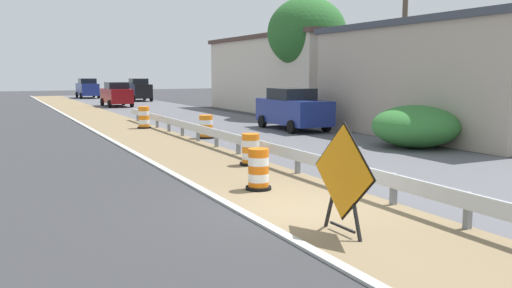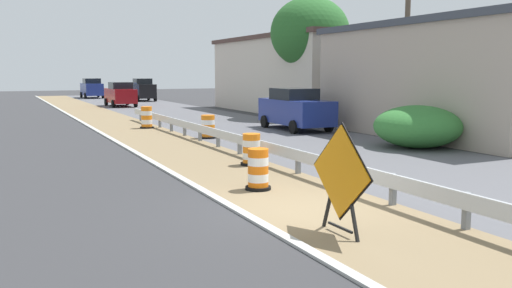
{
  "view_description": "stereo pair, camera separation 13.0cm",
  "coord_description": "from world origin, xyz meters",
  "px_view_note": "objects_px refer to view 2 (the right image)",
  "views": [
    {
      "loc": [
        -5.83,
        -9.39,
        2.89
      ],
      "look_at": [
        0.33,
        2.89,
        1.03
      ],
      "focal_mm": 37.37,
      "sensor_mm": 36.0,
      "label": 1
    },
    {
      "loc": [
        -5.72,
        -9.45,
        2.89
      ],
      "look_at": [
        0.33,
        2.89,
        1.03
      ],
      "focal_mm": 37.37,
      "sensor_mm": 36.0,
      "label": 2
    }
  ],
  "objects_px": {
    "traffic_barrel_mid": "(208,128)",
    "traffic_barrel_far": "(147,118)",
    "traffic_barrel_nearest": "(258,171)",
    "utility_pole_near": "(406,52)",
    "car_mid_far_lane": "(143,90)",
    "car_lead_far_lane": "(120,94)",
    "traffic_barrel_close": "(251,151)",
    "car_trailing_near_lane": "(295,109)",
    "warning_sign_diamond": "(341,176)",
    "car_lead_near_lane": "(92,88)"
  },
  "relations": [
    {
      "from": "traffic_barrel_far",
      "to": "utility_pole_near",
      "type": "bearing_deg",
      "value": -40.08
    },
    {
      "from": "traffic_barrel_far",
      "to": "car_trailing_near_lane",
      "type": "relative_size",
      "value": 0.24
    },
    {
      "from": "car_lead_near_lane",
      "to": "utility_pole_near",
      "type": "bearing_deg",
      "value": -170.52
    },
    {
      "from": "car_lead_far_lane",
      "to": "traffic_barrel_far",
      "type": "bearing_deg",
      "value": 171.99
    },
    {
      "from": "car_lead_far_lane",
      "to": "utility_pole_near",
      "type": "bearing_deg",
      "value": -164.97
    },
    {
      "from": "traffic_barrel_far",
      "to": "utility_pole_near",
      "type": "xyz_separation_m",
      "value": [
        9.82,
        -8.26,
        3.26
      ]
    },
    {
      "from": "car_trailing_near_lane",
      "to": "car_lead_far_lane",
      "type": "xyz_separation_m",
      "value": [
        -4.01,
        22.48,
        -0.02
      ]
    },
    {
      "from": "traffic_barrel_nearest",
      "to": "traffic_barrel_close",
      "type": "height_order",
      "value": "traffic_barrel_nearest"
    },
    {
      "from": "traffic_barrel_close",
      "to": "traffic_barrel_mid",
      "type": "height_order",
      "value": "traffic_barrel_mid"
    },
    {
      "from": "traffic_barrel_close",
      "to": "car_trailing_near_lane",
      "type": "distance_m",
      "value": 10.59
    },
    {
      "from": "traffic_barrel_mid",
      "to": "car_lead_far_lane",
      "type": "distance_m",
      "value": 23.91
    },
    {
      "from": "traffic_barrel_nearest",
      "to": "utility_pole_near",
      "type": "height_order",
      "value": "utility_pole_near"
    },
    {
      "from": "traffic_barrel_far",
      "to": "car_trailing_near_lane",
      "type": "xyz_separation_m",
      "value": [
        6.58,
        -3.96,
        0.53
      ]
    },
    {
      "from": "traffic_barrel_far",
      "to": "utility_pole_near",
      "type": "relative_size",
      "value": 0.16
    },
    {
      "from": "car_trailing_near_lane",
      "to": "car_mid_far_lane",
      "type": "relative_size",
      "value": 1.13
    },
    {
      "from": "car_mid_far_lane",
      "to": "car_trailing_near_lane",
      "type": "bearing_deg",
      "value": 1.38
    },
    {
      "from": "utility_pole_near",
      "to": "traffic_barrel_nearest",
      "type": "bearing_deg",
      "value": -146.61
    },
    {
      "from": "traffic_barrel_close",
      "to": "car_lead_near_lane",
      "type": "bearing_deg",
      "value": 86.69
    },
    {
      "from": "warning_sign_diamond",
      "to": "car_mid_far_lane",
      "type": "xyz_separation_m",
      "value": [
        8.06,
        45.78,
        0.05
      ]
    },
    {
      "from": "traffic_barrel_mid",
      "to": "traffic_barrel_far",
      "type": "distance_m",
      "value": 5.51
    },
    {
      "from": "car_lead_far_lane",
      "to": "utility_pole_near",
      "type": "relative_size",
      "value": 0.65
    },
    {
      "from": "traffic_barrel_nearest",
      "to": "traffic_barrel_mid",
      "type": "distance_m",
      "value": 10.54
    },
    {
      "from": "traffic_barrel_nearest",
      "to": "traffic_barrel_far",
      "type": "height_order",
      "value": "traffic_barrel_far"
    },
    {
      "from": "traffic_barrel_close",
      "to": "car_lead_far_lane",
      "type": "height_order",
      "value": "car_lead_far_lane"
    },
    {
      "from": "warning_sign_diamond",
      "to": "car_trailing_near_lane",
      "type": "bearing_deg",
      "value": -118.19
    },
    {
      "from": "traffic_barrel_far",
      "to": "warning_sign_diamond",
      "type": "bearing_deg",
      "value": -94.61
    },
    {
      "from": "traffic_barrel_mid",
      "to": "car_trailing_near_lane",
      "type": "relative_size",
      "value": 0.21
    },
    {
      "from": "traffic_barrel_mid",
      "to": "traffic_barrel_far",
      "type": "height_order",
      "value": "traffic_barrel_far"
    },
    {
      "from": "car_mid_far_lane",
      "to": "traffic_barrel_mid",
      "type": "bearing_deg",
      "value": -8.04
    },
    {
      "from": "traffic_barrel_nearest",
      "to": "car_lead_far_lane",
      "type": "distance_m",
      "value": 34.3
    },
    {
      "from": "warning_sign_diamond",
      "to": "car_lead_near_lane",
      "type": "height_order",
      "value": "car_lead_near_lane"
    },
    {
      "from": "warning_sign_diamond",
      "to": "traffic_barrel_mid",
      "type": "bearing_deg",
      "value": -102.12
    },
    {
      "from": "traffic_barrel_far",
      "to": "car_lead_near_lane",
      "type": "bearing_deg",
      "value": 85.35
    },
    {
      "from": "car_lead_far_lane",
      "to": "warning_sign_diamond",
      "type": "bearing_deg",
      "value": 173.68
    },
    {
      "from": "traffic_barrel_close",
      "to": "car_trailing_near_lane",
      "type": "bearing_deg",
      "value": 52.28
    },
    {
      "from": "traffic_barrel_mid",
      "to": "warning_sign_diamond",
      "type": "bearing_deg",
      "value": -101.62
    },
    {
      "from": "car_lead_far_lane",
      "to": "car_mid_far_lane",
      "type": "distance_m",
      "value": 8.7
    },
    {
      "from": "traffic_barrel_mid",
      "to": "car_lead_far_lane",
      "type": "height_order",
      "value": "car_lead_far_lane"
    },
    {
      "from": "traffic_barrel_mid",
      "to": "utility_pole_near",
      "type": "xyz_separation_m",
      "value": [
        8.48,
        -2.92,
        3.31
      ]
    },
    {
      "from": "traffic_barrel_nearest",
      "to": "car_mid_far_lane",
      "type": "xyz_separation_m",
      "value": [
        7.75,
        41.86,
        0.66
      ]
    },
    {
      "from": "traffic_barrel_mid",
      "to": "car_trailing_near_lane",
      "type": "height_order",
      "value": "car_trailing_near_lane"
    },
    {
      "from": "traffic_barrel_far",
      "to": "utility_pole_near",
      "type": "distance_m",
      "value": 13.23
    },
    {
      "from": "car_lead_near_lane",
      "to": "utility_pole_near",
      "type": "height_order",
      "value": "utility_pole_near"
    },
    {
      "from": "car_trailing_near_lane",
      "to": "car_mid_far_lane",
      "type": "distance_m",
      "value": 30.25
    },
    {
      "from": "traffic_barrel_nearest",
      "to": "car_trailing_near_lane",
      "type": "height_order",
      "value": "car_trailing_near_lane"
    },
    {
      "from": "car_lead_near_lane",
      "to": "utility_pole_near",
      "type": "xyz_separation_m",
      "value": [
        6.98,
        -43.12,
        2.67
      ]
    },
    {
      "from": "traffic_barrel_far",
      "to": "traffic_barrel_nearest",
      "type": "bearing_deg",
      "value": -94.64
    },
    {
      "from": "traffic_barrel_close",
      "to": "car_lead_near_lane",
      "type": "xyz_separation_m",
      "value": [
        2.73,
        47.18,
        0.65
      ]
    },
    {
      "from": "car_mid_far_lane",
      "to": "car_lead_far_lane",
      "type": "bearing_deg",
      "value": -25.53
    },
    {
      "from": "utility_pole_near",
      "to": "traffic_barrel_close",
      "type": "bearing_deg",
      "value": -157.29
    }
  ]
}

